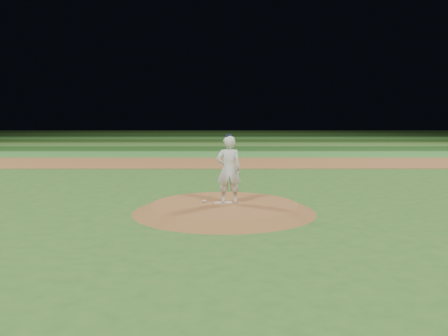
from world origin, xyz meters
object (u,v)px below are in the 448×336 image
Objects in this scene: rosin_bag at (204,201)px; pitching_rubber at (223,202)px; pitchers_mound at (224,208)px; pitcher_on_mound at (229,169)px.

pitching_rubber is at bearing -14.05° from rosin_bag.
pitchers_mound is at bearing -25.88° from rosin_bag.
pitchers_mound is 0.69m from rosin_bag.
pitchers_mound is 44.51× the size of rosin_bag.
rosin_bag is at bearing 154.12° from pitchers_mound.
pitching_rubber is (-0.03, 0.15, 0.14)m from pitchers_mound.
rosin_bag reaches higher than pitchers_mound.
pitcher_on_mound is at bearing 40.72° from pitchers_mound.
rosin_bag is 0.06× the size of pitcher_on_mound.
rosin_bag is (-0.58, 0.15, 0.02)m from pitching_rubber.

